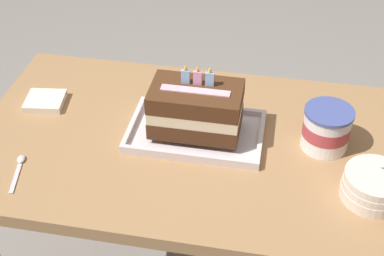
# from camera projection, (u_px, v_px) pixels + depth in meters

# --- Properties ---
(dining_table) EXTENTS (1.11, 0.67, 0.74)m
(dining_table) POSITION_uv_depth(u_px,v_px,m) (188.00, 173.00, 1.47)
(dining_table) COLOR #9E754C
(dining_table) RESTS_ON ground_plane
(foil_tray) EXTENTS (0.35, 0.22, 0.02)m
(foil_tray) POSITION_uv_depth(u_px,v_px,m) (196.00, 133.00, 1.40)
(foil_tray) COLOR silver
(foil_tray) RESTS_ON dining_table
(birthday_cake) EXTENTS (0.23, 0.14, 0.17)m
(birthday_cake) POSITION_uv_depth(u_px,v_px,m) (196.00, 108.00, 1.35)
(birthday_cake) COLOR #4B2B18
(birthday_cake) RESTS_ON foil_tray
(bowl_stack) EXTENTS (0.14, 0.14, 0.12)m
(bowl_stack) POSITION_uv_depth(u_px,v_px,m) (374.00, 186.00, 1.21)
(bowl_stack) COLOR silver
(bowl_stack) RESTS_ON dining_table
(ice_cream_tub) EXTENTS (0.12, 0.12, 0.11)m
(ice_cream_tub) POSITION_uv_depth(u_px,v_px,m) (326.00, 128.00, 1.34)
(ice_cream_tub) COLOR white
(ice_cream_tub) RESTS_ON dining_table
(serving_spoon_near_tray) EXTENTS (0.04, 0.13, 0.01)m
(serving_spoon_near_tray) POSITION_uv_depth(u_px,v_px,m) (19.00, 166.00, 1.31)
(serving_spoon_near_tray) COLOR silver
(serving_spoon_near_tray) RESTS_ON dining_table
(napkin_pile) EXTENTS (0.12, 0.11, 0.02)m
(napkin_pile) POSITION_uv_depth(u_px,v_px,m) (45.00, 101.00, 1.51)
(napkin_pile) COLOR silver
(napkin_pile) RESTS_ON dining_table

